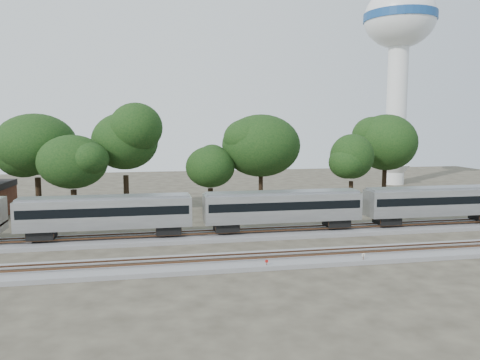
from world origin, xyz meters
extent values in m
plane|color=#383328|center=(0.00, 0.00, 0.00)|extent=(160.00, 160.00, 0.00)
cube|color=slate|center=(0.00, 6.00, 0.20)|extent=(160.00, 5.00, 0.40)
cube|color=brown|center=(0.00, 5.28, 0.66)|extent=(160.00, 0.08, 0.15)
cube|color=brown|center=(0.00, 6.72, 0.66)|extent=(160.00, 0.08, 0.15)
cube|color=slate|center=(0.00, -4.00, 0.20)|extent=(160.00, 5.00, 0.40)
cube|color=brown|center=(0.00, -4.72, 0.66)|extent=(160.00, 0.08, 0.15)
cube|color=brown|center=(0.00, -3.28, 0.66)|extent=(160.00, 0.08, 0.15)
cube|color=silver|center=(-13.37, 6.00, 3.16)|extent=(17.64, 3.04, 3.04)
cube|color=black|center=(-13.37, 6.00, 3.47)|extent=(17.03, 3.09, 0.91)
cube|color=gray|center=(-13.37, 6.00, 4.73)|extent=(17.23, 2.43, 0.35)
cube|color=black|center=(-19.75, 6.00, 1.19)|extent=(2.64, 2.23, 0.91)
cube|color=black|center=(-6.98, 6.00, 1.19)|extent=(2.64, 2.23, 0.91)
cube|color=silver|center=(5.68, 6.00, 3.16)|extent=(17.64, 3.04, 3.04)
cube|color=black|center=(5.68, 6.00, 3.47)|extent=(17.03, 3.09, 0.91)
cube|color=gray|center=(5.68, 6.00, 4.73)|extent=(17.23, 2.43, 0.35)
cube|color=black|center=(-0.71, 6.00, 1.19)|extent=(2.64, 2.23, 0.91)
cube|color=black|center=(12.07, 6.00, 1.19)|extent=(2.64, 2.23, 0.91)
cube|color=silver|center=(24.73, 6.00, 3.16)|extent=(17.64, 3.04, 3.04)
cube|color=black|center=(24.73, 6.00, 3.47)|extent=(17.03, 3.09, 0.91)
cube|color=gray|center=(24.73, 6.00, 4.73)|extent=(17.23, 2.43, 0.35)
cube|color=black|center=(18.34, 6.00, 1.19)|extent=(2.64, 2.23, 0.91)
cylinder|color=#512D19|center=(0.84, -6.10, 0.39)|extent=(0.05, 0.05, 0.78)
cylinder|color=#B40D0C|center=(0.84, -6.10, 0.74)|extent=(0.28, 0.04, 0.28)
cylinder|color=#512D19|center=(9.64, -6.12, 0.44)|extent=(0.06, 0.06, 0.88)
cylinder|color=silver|center=(9.64, -6.12, 0.83)|extent=(0.31, 0.03, 0.31)
cube|color=#512D19|center=(8.35, -6.05, 0.15)|extent=(0.54, 0.36, 0.30)
cylinder|color=silver|center=(40.51, 44.67, 14.04)|extent=(4.01, 4.01, 28.08)
cone|color=silver|center=(40.51, 44.67, 2.01)|extent=(6.42, 6.42, 4.01)
ellipsoid|color=silver|center=(40.51, 44.67, 33.34)|extent=(14.04, 14.04, 11.93)
cylinder|color=navy|center=(40.51, 44.67, 33.34)|extent=(14.20, 14.20, 1.60)
cylinder|color=black|center=(-23.65, 22.62, 2.60)|extent=(0.70, 0.70, 5.20)
ellipsoid|color=black|center=(-23.65, 22.62, 9.65)|extent=(9.80, 9.80, 8.33)
cylinder|color=black|center=(-18.33, 17.57, 2.06)|extent=(0.70, 0.70, 4.11)
ellipsoid|color=black|center=(-18.33, 17.57, 7.63)|extent=(7.75, 7.75, 6.59)
cylinder|color=black|center=(-12.07, 21.39, 2.70)|extent=(0.70, 0.70, 5.40)
ellipsoid|color=black|center=(-12.07, 21.39, 10.03)|extent=(10.18, 10.18, 8.66)
cylinder|color=black|center=(-0.65, 20.22, 1.74)|extent=(0.70, 0.70, 3.48)
ellipsoid|color=black|center=(-0.65, 20.22, 6.46)|extent=(6.56, 6.56, 5.57)
cylinder|color=black|center=(6.83, 21.54, 2.50)|extent=(0.70, 0.70, 4.99)
ellipsoid|color=black|center=(6.83, 21.54, 9.27)|extent=(9.41, 9.41, 8.00)
cylinder|color=black|center=(19.56, 18.94, 2.08)|extent=(0.70, 0.70, 4.16)
ellipsoid|color=black|center=(19.56, 18.94, 7.73)|extent=(7.85, 7.85, 6.67)
cylinder|color=black|center=(27.97, 25.06, 2.54)|extent=(0.70, 0.70, 5.09)
ellipsoid|color=black|center=(27.97, 25.06, 9.45)|extent=(9.59, 9.59, 8.15)
camera|label=1|loc=(-8.58, -43.59, 12.31)|focal=35.00mm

